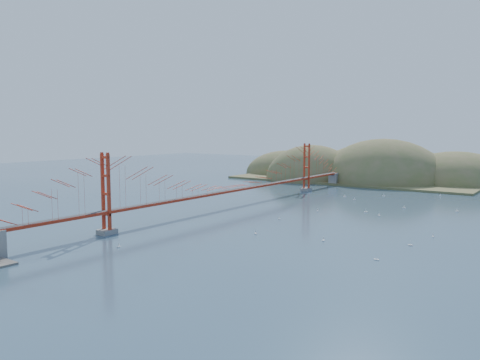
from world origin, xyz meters
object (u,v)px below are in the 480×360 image
Objects in this scene: sailboat_1 at (318,210)px; sailboat_2 at (410,244)px; bridge at (234,171)px; sailboat_0 at (279,219)px.

sailboat_1 is 0.81× the size of sailboat_2.
bridge is 131.02× the size of sailboat_2.
bridge is 39.39m from sailboat_2.
sailboat_2 is (21.53, -16.55, 0.02)m from sailboat_1.
bridge reaches higher than sailboat_1.
sailboat_0 is at bearing 166.78° from sailboat_2.
sailboat_0 is 0.95× the size of sailboat_1.
sailboat_0 is 23.65m from sailboat_2.
sailboat_2 is at bearing -17.21° from bridge.
sailboat_0 is at bearing -97.63° from sailboat_1.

